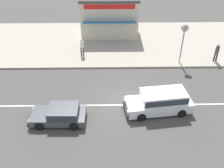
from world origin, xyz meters
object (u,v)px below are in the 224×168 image
object	(u,v)px
minivan_white_3	(161,101)
shopfront_corner_warung	(109,14)
hatchback_dark_grey_1	(60,114)
street_clock	(184,35)
pedestrian_by_shop	(217,51)
pedestrian_mid_kerb	(82,46)

from	to	relation	value
minivan_white_3	shopfront_corner_warung	distance (m)	13.46
hatchback_dark_grey_1	street_clock	size ratio (longest dim) A/B	1.04
minivan_white_3	shopfront_corner_warung	world-z (taller)	shopfront_corner_warung
pedestrian_by_shop	street_clock	bearing A→B (deg)	-177.30
hatchback_dark_grey_1	shopfront_corner_warung	world-z (taller)	shopfront_corner_warung
minivan_white_3	pedestrian_by_shop	xyz separation A→B (m)	(6.03, 6.50, 0.28)
pedestrian_mid_kerb	shopfront_corner_warung	distance (m)	5.91
shopfront_corner_warung	minivan_white_3	bearing A→B (deg)	-75.25
shopfront_corner_warung	hatchback_dark_grey_1	bearing A→B (deg)	-103.44
pedestrian_mid_kerb	pedestrian_by_shop	xyz separation A→B (m)	(11.99, -1.23, 0.03)
pedestrian_by_shop	minivan_white_3	bearing A→B (deg)	-132.87
minivan_white_3	pedestrian_mid_kerb	size ratio (longest dim) A/B	2.92
hatchback_dark_grey_1	pedestrian_mid_kerb	distance (m)	8.73
pedestrian_mid_kerb	minivan_white_3	bearing A→B (deg)	-52.36
pedestrian_mid_kerb	pedestrian_by_shop	distance (m)	12.05
pedestrian_by_shop	hatchback_dark_grey_1	bearing A→B (deg)	-149.74
street_clock	minivan_white_3	bearing A→B (deg)	-113.76
minivan_white_3	street_clock	world-z (taller)	street_clock
pedestrian_by_shop	shopfront_corner_warung	distance (m)	11.48
pedestrian_mid_kerb	pedestrian_by_shop	size ratio (longest dim) A/B	0.98
hatchback_dark_grey_1	pedestrian_by_shop	xyz separation A→B (m)	(12.76, 7.45, 0.54)
minivan_white_3	shopfront_corner_warung	bearing A→B (deg)	104.75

